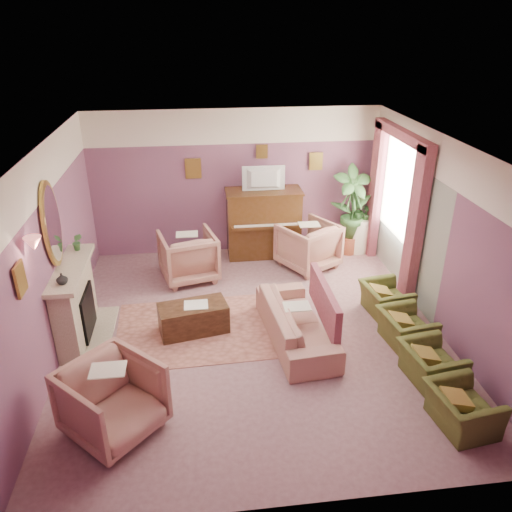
{
  "coord_description": "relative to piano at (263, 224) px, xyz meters",
  "views": [
    {
      "loc": [
        -0.75,
        -6.25,
        4.29
      ],
      "look_at": [
        0.07,
        0.4,
        1.07
      ],
      "focal_mm": 35.0,
      "sensor_mm": 36.0,
      "label": 1
    }
  ],
  "objects": [
    {
      "name": "floor",
      "position": [
        -0.5,
        -2.68,
        -0.65
      ],
      "size": [
        5.5,
        6.0,
        0.01
      ],
      "primitive_type": "cube",
      "color": "gray",
      "rests_on": "ground"
    },
    {
      "name": "ceiling",
      "position": [
        -0.5,
        -2.68,
        2.15
      ],
      "size": [
        5.5,
        6.0,
        0.01
      ],
      "primitive_type": "cube",
      "color": "silver",
      "rests_on": "wall_back"
    },
    {
      "name": "wall_back",
      "position": [
        -0.5,
        0.32,
        0.75
      ],
      "size": [
        5.5,
        0.02,
        2.8
      ],
      "primitive_type": "cube",
      "color": "#69466A",
      "rests_on": "floor"
    },
    {
      "name": "wall_front",
      "position": [
        -0.5,
        -5.68,
        0.75
      ],
      "size": [
        5.5,
        0.02,
        2.8
      ],
      "primitive_type": "cube",
      "color": "#69466A",
      "rests_on": "floor"
    },
    {
      "name": "wall_left",
      "position": [
        -3.25,
        -2.68,
        0.75
      ],
      "size": [
        0.02,
        6.0,
        2.8
      ],
      "primitive_type": "cube",
      "color": "#69466A",
      "rests_on": "floor"
    },
    {
      "name": "wall_right",
      "position": [
        2.25,
        -2.68,
        0.75
      ],
      "size": [
        0.02,
        6.0,
        2.8
      ],
      "primitive_type": "cube",
      "color": "#69466A",
      "rests_on": "floor"
    },
    {
      "name": "picture_rail_band",
      "position": [
        -0.5,
        0.31,
        1.82
      ],
      "size": [
        5.5,
        0.01,
        0.65
      ],
      "primitive_type": "cube",
      "color": "white",
      "rests_on": "wall_back"
    },
    {
      "name": "stripe_panel",
      "position": [
        2.23,
        -1.38,
        0.42
      ],
      "size": [
        0.01,
        3.0,
        2.15
      ],
      "primitive_type": "cube",
      "color": "#9AA192",
      "rests_on": "wall_right"
    },
    {
      "name": "fireplace_surround",
      "position": [
        -3.09,
        -2.48,
        -0.1
      ],
      "size": [
        0.3,
        1.4,
        1.1
      ],
      "primitive_type": "cube",
      "color": "#B9AC8C",
      "rests_on": "floor"
    },
    {
      "name": "fireplace_inset",
      "position": [
        -2.99,
        -2.48,
        -0.25
      ],
      "size": [
        0.18,
        0.72,
        0.68
      ],
      "primitive_type": "cube",
      "color": "black",
      "rests_on": "floor"
    },
    {
      "name": "fire_ember",
      "position": [
        -2.95,
        -2.48,
        -0.43
      ],
      "size": [
        0.06,
        0.54,
        0.1
      ],
      "primitive_type": "cube",
      "color": "orange",
      "rests_on": "floor"
    },
    {
      "name": "mantel_shelf",
      "position": [
        -3.06,
        -2.48,
        0.47
      ],
      "size": [
        0.4,
        1.55,
        0.07
      ],
      "primitive_type": "cube",
      "color": "#B9AC8C",
      "rests_on": "fireplace_surround"
    },
    {
      "name": "hearth",
      "position": [
        -2.89,
        -2.48,
        -0.64
      ],
      "size": [
        0.55,
        1.5,
        0.02
      ],
      "primitive_type": "cube",
      "color": "#B9AC8C",
      "rests_on": "floor"
    },
    {
      "name": "mirror_frame",
      "position": [
        -3.2,
        -2.48,
        1.15
      ],
      "size": [
        0.04,
        0.72,
        1.2
      ],
      "primitive_type": "ellipsoid",
      "color": "#B5983D",
      "rests_on": "wall_left"
    },
    {
      "name": "mirror_glass",
      "position": [
        -3.17,
        -2.48,
        1.15
      ],
      "size": [
        0.01,
        0.6,
        1.06
      ],
      "primitive_type": "ellipsoid",
      "color": "white",
      "rests_on": "wall_left"
    },
    {
      "name": "sconce_shade",
      "position": [
        -3.12,
        -3.53,
        1.33
      ],
      "size": [
        0.2,
        0.2,
        0.16
      ],
      "primitive_type": "cone",
      "color": "#FD7D73",
      "rests_on": "wall_left"
    },
    {
      "name": "piano",
      "position": [
        0.0,
        0.0,
        0.0
      ],
      "size": [
        1.4,
        0.6,
        1.3
      ],
      "primitive_type": "cube",
      "color": "#4A2B13",
      "rests_on": "floor"
    },
    {
      "name": "piano_keyshelf",
      "position": [
        -0.0,
        -0.35,
        0.07
      ],
      "size": [
        1.3,
        0.12,
        0.06
      ],
      "primitive_type": "cube",
      "color": "#4A2B13",
      "rests_on": "piano"
    },
    {
      "name": "piano_keys",
      "position": [
        0.0,
        -0.35,
        0.11
      ],
      "size": [
        1.2,
        0.08,
        0.02
      ],
      "primitive_type": "cube",
      "color": "silver",
      "rests_on": "piano"
    },
    {
      "name": "piano_top",
      "position": [
        0.0,
        0.0,
        0.66
      ],
      "size": [
        1.45,
        0.65,
        0.04
      ],
      "primitive_type": "cube",
      "color": "#4A2B13",
      "rests_on": "piano"
    },
    {
      "name": "television",
      "position": [
        0.0,
        -0.05,
        0.95
      ],
      "size": [
        0.8,
        0.12,
        0.48
      ],
      "primitive_type": "imported",
      "color": "black",
      "rests_on": "piano"
    },
    {
      "name": "print_back_left",
      "position": [
        -1.3,
        0.28,
        1.07
      ],
      "size": [
        0.3,
        0.03,
        0.38
      ],
      "primitive_type": "cube",
      "color": "#B5983D",
      "rests_on": "wall_back"
    },
    {
      "name": "print_back_right",
      "position": [
        1.05,
        0.28,
        1.13
      ],
      "size": [
        0.26,
        0.03,
        0.34
      ],
      "primitive_type": "cube",
      "color": "#B5983D",
      "rests_on": "wall_back"
    },
    {
      "name": "print_back_mid",
      "position": [
        0.0,
        0.28,
        1.35
      ],
      "size": [
        0.22,
        0.03,
        0.26
      ],
      "primitive_type": "cube",
      "color": "#B5983D",
      "rests_on": "wall_back"
    },
    {
      "name": "print_left_wall",
      "position": [
        -3.21,
        -3.88,
        1.07
      ],
      "size": [
        0.03,
        0.28,
        0.36
      ],
      "primitive_type": "cube",
      "color": "#B5983D",
      "rests_on": "wall_left"
    },
    {
      "name": "window_blind",
      "position": [
        2.2,
        -1.13,
        1.05
      ],
      "size": [
        0.03,
        1.4,
        1.8
      ],
      "primitive_type": "cube",
      "color": "beige",
      "rests_on": "wall_right"
    },
    {
      "name": "curtain_left",
      "position": [
        2.12,
        -2.05,
        0.65
      ],
      "size": [
        0.16,
        0.34,
        2.6
      ],
      "primitive_type": "cube",
      "color": "#8E414F",
      "rests_on": "floor"
    },
    {
      "name": "curtain_right",
      "position": [
        2.12,
        -0.21,
        0.65
      ],
      "size": [
        0.16,
        0.34,
        2.6
      ],
      "primitive_type": "cube",
      "color": "#8E414F",
      "rests_on": "floor"
    },
    {
      "name": "pelmet",
      "position": [
        2.12,
        -1.13,
        1.91
      ],
      "size": [
        0.16,
        2.2,
        0.16
      ],
      "primitive_type": "cube",
      "color": "#8E414F",
      "rests_on": "wall_right"
    },
    {
      "name": "mantel_plant",
      "position": [
        -3.05,
        -1.93,
        0.64
      ],
      "size": [
        0.16,
        0.16,
        0.28
      ],
      "primitive_type": "imported",
      "color": "#366831",
      "rests_on": "mantel_shelf"
    },
    {
      "name": "mantel_vase",
      "position": [
        -3.05,
        -2.98,
        0.58
      ],
      "size": [
        0.16,
        0.16,
        0.16
      ],
      "primitive_type": "imported",
      "color": "white",
      "rests_on": "mantel_shelf"
    },
    {
      "name": "area_rug",
      "position": [
        -1.31,
        -2.53,
        -0.64
      ],
      "size": [
        2.56,
        1.88,
        0.01
      ],
      "primitive_type": "cube",
      "rotation": [
        0.0,
        0.0,
        0.03
      ],
      "color": "#A86658",
      "rests_on": "floor"
    },
    {
      "name": "coffee_table",
      "position": [
        -1.41,
        -2.56,
        -0.43
      ],
      "size": [
        1.08,
        0.69,
        0.45
      ],
      "primitive_type": "cube",
      "rotation": [
        0.0,
        0.0,
        0.2
      ],
      "color": "#402817",
      "rests_on": "floor"
    },
    {
      "name": "table_paper",
      "position": [
        -1.36,
        -2.56,
        -0.2
      ],
      "size": [
        0.35,
        0.28,
        0.01
      ],
      "primitive_type": "cube",
      "color": "white",
      "rests_on": "coffee_table"
    },
    {
      "name": "sofa",
      "position": [
        0.08,
        -2.95,
        -0.26
      ],
      "size": [
        0.65,
        1.95,
        0.79
      ],
      "primitive_type": "imported",
      "color": "tan",
      "rests_on": "floor"
    },
    {
      "name": "sofa_throw",
      "position": [
        0.48,
        -2.95,
        -0.05
      ],
      "size": [
        0.1,
        1.48,
        0.54
      ],
      "primitive_type": "cube",
      "color": "#8E414F",
      "rests_on": "sofa"
    },
    {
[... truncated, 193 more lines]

